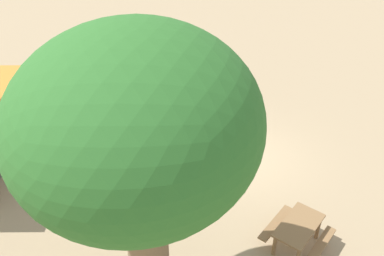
% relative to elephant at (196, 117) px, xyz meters
% --- Properties ---
extents(ground_plane, '(60.00, 60.00, 0.00)m').
position_rel_elephant_xyz_m(ground_plane, '(-1.29, -1.52, -0.87)').
color(ground_plane, tan).
extents(elephant, '(1.32, 1.99, 1.36)m').
position_rel_elephant_xyz_m(elephant, '(0.00, 0.00, 0.00)').
color(elephant, slate).
rests_on(elephant, ground_plane).
extents(person_handler, '(0.32, 0.45, 1.62)m').
position_rel_elephant_xyz_m(person_handler, '(1.55, 0.71, 0.08)').
color(person_handler, '#3F3833').
rests_on(person_handler, ground_plane).
extents(shade_tree_main, '(4.62, 4.23, 6.47)m').
position_rel_elephant_xyz_m(shade_tree_main, '(-6.65, 1.10, 3.85)').
color(shade_tree_main, brown).
rests_on(shade_tree_main, ground_plane).
extents(wooden_bench, '(1.29, 1.25, 0.88)m').
position_rel_elephant_xyz_m(wooden_bench, '(-2.28, 1.39, -0.40)').
color(wooden_bench, '#9E7A51').
rests_on(wooden_bench, ground_plane).
extents(picnic_table_near, '(2.10, 2.09, 0.78)m').
position_rel_elephant_xyz_m(picnic_table_near, '(-5.14, -2.54, -0.28)').
color(picnic_table_near, olive).
rests_on(picnic_table_near, ground_plane).
extents(picnic_table_far, '(2.04, 2.03, 0.78)m').
position_rel_elephant_xyz_m(picnic_table_far, '(3.76, -0.86, -0.28)').
color(picnic_table_far, olive).
rests_on(picnic_table_far, ground_plane).
extents(feed_bucket, '(0.36, 0.36, 0.32)m').
position_rel_elephant_xyz_m(feed_bucket, '(0.66, 1.62, -0.71)').
color(feed_bucket, gray).
rests_on(feed_bucket, ground_plane).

